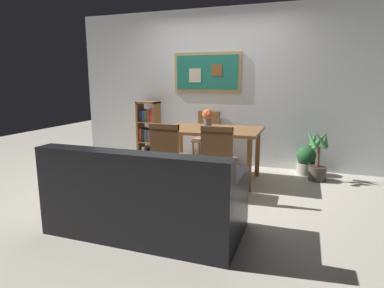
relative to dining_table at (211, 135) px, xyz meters
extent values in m
plane|color=beige|center=(-0.15, -0.58, -0.65)|extent=(12.00, 12.00, 0.00)
cube|color=silver|center=(-0.15, 0.98, 0.65)|extent=(5.20, 0.10, 2.60)
cube|color=tan|center=(-0.35, 0.92, 0.91)|extent=(1.17, 0.02, 0.66)
cube|color=#1E7260|center=(-0.35, 0.90, 0.91)|extent=(1.07, 0.01, 0.56)
cube|color=beige|center=(-0.55, 0.90, 0.86)|extent=(0.21, 0.00, 0.23)
cube|color=brown|center=(-0.17, 0.90, 0.94)|extent=(0.18, 0.00, 0.19)
cube|color=brown|center=(0.00, 0.00, 0.08)|extent=(1.41, 0.93, 0.04)
cylinder|color=brown|center=(-0.62, -0.38, -0.30)|extent=(0.07, 0.07, 0.71)
cylinder|color=brown|center=(0.62, -0.38, -0.30)|extent=(0.07, 0.07, 0.71)
cylinder|color=brown|center=(-0.62, 0.38, -0.30)|extent=(0.07, 0.07, 0.71)
cylinder|color=brown|center=(0.62, 0.38, -0.30)|extent=(0.07, 0.07, 0.71)
cube|color=brown|center=(-0.30, 0.71, -0.21)|extent=(0.40, 0.40, 0.03)
cube|color=#997A66|center=(-0.30, 0.71, -0.19)|extent=(0.36, 0.36, 0.03)
cylinder|color=brown|center=(-0.13, 0.88, -0.44)|extent=(0.04, 0.04, 0.42)
cylinder|color=brown|center=(-0.47, 0.88, -0.44)|extent=(0.04, 0.04, 0.42)
cylinder|color=brown|center=(-0.13, 0.54, -0.44)|extent=(0.04, 0.04, 0.42)
cylinder|color=brown|center=(-0.47, 0.54, -0.44)|extent=(0.04, 0.04, 0.42)
cube|color=brown|center=(-0.30, 0.89, 0.03)|extent=(0.38, 0.04, 0.46)
cube|color=brown|center=(-0.30, 0.89, 0.23)|extent=(0.38, 0.05, 0.06)
cube|color=brown|center=(0.31, -0.68, -0.21)|extent=(0.40, 0.40, 0.03)
cube|color=#997A66|center=(0.31, -0.68, -0.19)|extent=(0.36, 0.36, 0.03)
cylinder|color=brown|center=(0.14, -0.85, -0.44)|extent=(0.04, 0.04, 0.42)
cylinder|color=brown|center=(0.48, -0.85, -0.44)|extent=(0.04, 0.04, 0.42)
cylinder|color=brown|center=(0.14, -0.51, -0.44)|extent=(0.04, 0.04, 0.42)
cylinder|color=brown|center=(0.48, -0.51, -0.44)|extent=(0.04, 0.04, 0.42)
cube|color=brown|center=(0.31, -0.86, 0.03)|extent=(0.38, 0.04, 0.46)
cube|color=brown|center=(0.31, -0.86, 0.23)|extent=(0.38, 0.05, 0.06)
cube|color=brown|center=(-0.35, -0.69, -0.21)|extent=(0.40, 0.40, 0.03)
cube|color=#997A66|center=(-0.35, -0.69, -0.19)|extent=(0.36, 0.36, 0.03)
cylinder|color=brown|center=(-0.52, -0.86, -0.44)|extent=(0.04, 0.04, 0.42)
cylinder|color=brown|center=(-0.18, -0.86, -0.44)|extent=(0.04, 0.04, 0.42)
cylinder|color=brown|center=(-0.52, -0.52, -0.44)|extent=(0.04, 0.04, 0.42)
cylinder|color=brown|center=(-0.18, -0.52, -0.44)|extent=(0.04, 0.04, 0.42)
cube|color=brown|center=(-0.35, -0.87, 0.03)|extent=(0.38, 0.04, 0.46)
cube|color=brown|center=(-0.35, -0.87, 0.23)|extent=(0.38, 0.05, 0.06)
cube|color=black|center=(-0.11, -1.80, -0.45)|extent=(1.80, 0.84, 0.40)
cube|color=black|center=(-0.11, -2.12, -0.03)|extent=(1.80, 0.20, 0.44)
cube|color=black|center=(-0.92, -1.80, -0.14)|extent=(0.18, 0.80, 0.22)
cube|color=black|center=(0.70, -1.80, -0.14)|extent=(0.18, 0.80, 0.22)
cube|color=#8C6B4C|center=(-0.56, -1.98, -0.09)|extent=(0.32, 0.16, 0.33)
cube|color=#B78C33|center=(-0.11, -1.98, -0.09)|extent=(0.32, 0.16, 0.33)
cube|color=#8C6B4C|center=(0.34, -1.98, -0.09)|extent=(0.32, 0.16, 0.33)
cube|color=brown|center=(-1.51, 0.68, -0.12)|extent=(0.03, 0.28, 1.07)
cube|color=brown|center=(-1.18, 0.68, -0.12)|extent=(0.03, 0.28, 1.07)
cube|color=brown|center=(-1.35, 0.68, -0.64)|extent=(0.36, 0.28, 0.03)
cube|color=brown|center=(-1.35, 0.68, 0.40)|extent=(0.36, 0.28, 0.03)
cube|color=brown|center=(-1.35, 0.68, -0.30)|extent=(0.30, 0.28, 0.02)
cube|color=brown|center=(-1.35, 0.68, 0.06)|extent=(0.30, 0.28, 0.02)
cube|color=#337247|center=(-1.47, 0.68, -0.53)|extent=(0.04, 0.22, 0.18)
cube|color=beige|center=(-1.41, 0.68, -0.50)|extent=(0.05, 0.22, 0.24)
cube|color=black|center=(-1.36, 0.68, -0.52)|extent=(0.05, 0.22, 0.21)
cube|color=#595960|center=(-1.30, 0.68, -0.54)|extent=(0.05, 0.22, 0.17)
cube|color=#B2332D|center=(-1.46, 0.68, -0.17)|extent=(0.04, 0.22, 0.23)
cube|color=black|center=(-1.41, 0.68, -0.18)|extent=(0.05, 0.22, 0.22)
cube|color=#337247|center=(-1.36, 0.68, -0.18)|extent=(0.04, 0.22, 0.21)
cube|color=#7F3F72|center=(-1.31, 0.68, -0.18)|extent=(0.05, 0.22, 0.21)
cube|color=#337247|center=(-1.25, 0.68, -0.17)|extent=(0.05, 0.22, 0.23)
cube|color=black|center=(-1.46, 0.68, 0.17)|extent=(0.05, 0.22, 0.20)
cube|color=#2D4C8C|center=(-1.40, 0.68, 0.17)|extent=(0.05, 0.22, 0.19)
cube|color=#337247|center=(-1.35, 0.68, 0.17)|extent=(0.05, 0.22, 0.20)
cube|color=#B2332D|center=(-1.29, 0.68, 0.18)|extent=(0.05, 0.22, 0.21)
cube|color=#B2332D|center=(-1.23, 0.68, 0.19)|extent=(0.05, 0.22, 0.24)
cylinder|color=#B2ADA3|center=(1.32, 0.70, -0.56)|extent=(0.26, 0.26, 0.18)
cylinder|color=#332319|center=(1.32, 0.70, -0.48)|extent=(0.23, 0.23, 0.02)
sphere|color=#235B2D|center=(1.32, 0.70, -0.35)|extent=(0.29, 0.29, 0.29)
cylinder|color=#235B2D|center=(1.38, 0.56, -0.58)|extent=(0.03, 0.03, 0.30)
cylinder|color=#235B2D|center=(1.44, 0.79, -0.59)|extent=(0.03, 0.03, 0.32)
cylinder|color=#4C4742|center=(1.48, 0.43, -0.55)|extent=(0.25, 0.25, 0.21)
cylinder|color=#332319|center=(1.48, 0.43, -0.46)|extent=(0.22, 0.22, 0.02)
cylinder|color=brown|center=(1.48, 0.43, -0.30)|extent=(0.04, 0.04, 0.30)
cone|color=#387F3D|center=(1.56, 0.43, -0.04)|extent=(0.09, 0.21, 0.25)
cone|color=#387F3D|center=(1.51, 0.52, -0.04)|extent=(0.23, 0.15, 0.27)
cone|color=#387F3D|center=(1.41, 0.47, -0.04)|extent=(0.16, 0.22, 0.26)
cone|color=#387F3D|center=(1.37, 0.36, -0.03)|extent=(0.22, 0.29, 0.30)
cone|color=#387F3D|center=(1.50, 0.35, -0.05)|extent=(0.21, 0.12, 0.25)
cylinder|color=slate|center=(-0.07, 0.07, 0.17)|extent=(0.11, 0.11, 0.14)
sphere|color=#D86633|center=(-0.07, 0.07, 0.29)|extent=(0.16, 0.16, 0.16)
sphere|color=#D86633|center=(-0.11, 0.12, 0.31)|extent=(0.07, 0.07, 0.07)
sphere|color=#D86633|center=(-0.04, 0.01, 0.30)|extent=(0.07, 0.07, 0.07)
sphere|color=pink|center=(-0.01, 0.09, 0.30)|extent=(0.06, 0.06, 0.06)
cube|color=black|center=(0.25, -0.22, 0.11)|extent=(0.08, 0.16, 0.02)
cube|color=gray|center=(0.25, -0.22, 0.12)|extent=(0.05, 0.10, 0.00)
camera|label=1|loc=(1.27, -4.42, 0.78)|focal=30.20mm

